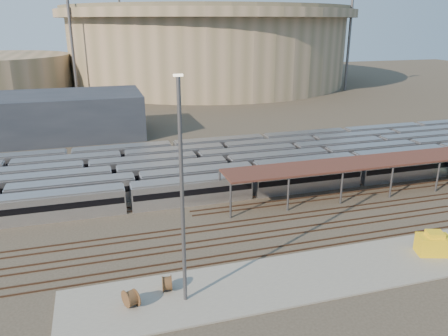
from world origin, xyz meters
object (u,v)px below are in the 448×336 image
(cable_reel_east, at_px, (131,298))
(yard_light_pole, at_px, (182,196))
(cable_reel_west, at_px, (167,283))
(yellow_equipment, at_px, (433,245))

(cable_reel_east, distance_m, yard_light_pole, 11.23)
(cable_reel_east, bearing_deg, yard_light_pole, -4.29)
(cable_reel_west, xyz_separation_m, cable_reel_east, (-3.69, -1.60, 0.07))
(cable_reel_east, height_order, yellow_equipment, yellow_equipment)
(yellow_equipment, bearing_deg, cable_reel_west, -164.70)
(yard_light_pole, xyz_separation_m, yellow_equipment, (29.24, 0.41, -9.74))
(cable_reel_west, bearing_deg, yard_light_pole, -54.00)
(cable_reel_east, relative_size, yellow_equipment, 0.49)
(cable_reel_east, xyz_separation_m, yard_light_pole, (5.13, -0.39, 9.98))
(cable_reel_west, relative_size, yard_light_pole, 0.07)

